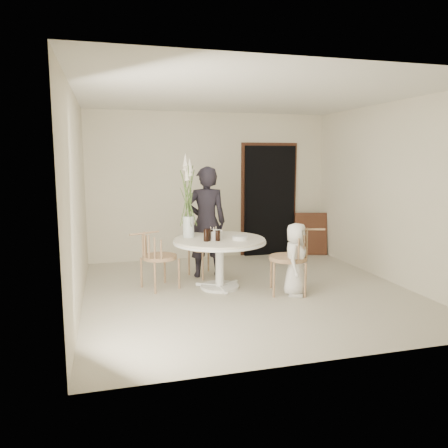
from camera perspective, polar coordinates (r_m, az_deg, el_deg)
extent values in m
plane|color=beige|center=(6.28, 3.14, -8.72)|extent=(4.50, 4.50, 0.00)
plane|color=silver|center=(6.06, 3.36, 16.47)|extent=(4.50, 4.50, 0.00)
plane|color=beige|center=(8.18, -1.74, 4.96)|extent=(4.50, 0.00, 4.50)
plane|color=beige|center=(3.96, 13.55, 0.83)|extent=(4.50, 0.00, 4.50)
plane|color=beige|center=(5.73, -18.67, 2.95)|extent=(0.00, 4.50, 4.50)
plane|color=beige|center=(7.06, 20.89, 3.82)|extent=(0.00, 4.50, 4.50)
cube|color=black|center=(8.49, 5.95, 3.02)|extent=(1.00, 0.10, 2.10)
cube|color=#4F311B|center=(8.52, 5.86, 3.44)|extent=(1.12, 0.03, 2.22)
cylinder|color=white|center=(6.41, -0.57, -8.16)|extent=(0.56, 0.56, 0.04)
cylinder|color=white|center=(6.33, -0.57, -5.34)|extent=(0.12, 0.12, 0.65)
cylinder|color=white|center=(6.25, -0.58, -2.32)|extent=(1.33, 1.33, 0.03)
cylinder|color=beige|center=(6.25, -0.58, -2.09)|extent=(1.30, 1.30, 0.04)
cube|color=#4F311B|center=(8.67, 11.29, -1.27)|extent=(0.64, 0.33, 0.82)
cylinder|color=tan|center=(6.75, -2.80, -5.58)|extent=(0.03, 0.03, 0.43)
cylinder|color=tan|center=(6.97, -0.21, -5.12)|extent=(0.03, 0.03, 0.43)
cylinder|color=tan|center=(7.06, -4.59, -4.97)|extent=(0.03, 0.03, 0.43)
cylinder|color=tan|center=(7.27, -2.06, -4.55)|extent=(0.03, 0.03, 0.43)
cylinder|color=tan|center=(6.96, -2.43, -3.17)|extent=(0.48, 0.48, 0.05)
cylinder|color=tan|center=(6.38, 6.17, -6.27)|extent=(0.03, 0.03, 0.48)
cylinder|color=tan|center=(5.97, 6.54, -7.31)|extent=(0.03, 0.03, 0.48)
cylinder|color=tan|center=(6.43, 9.95, -6.22)|extent=(0.03, 0.03, 0.48)
cylinder|color=tan|center=(6.03, 10.58, -7.25)|extent=(0.03, 0.03, 0.48)
cylinder|color=tan|center=(6.13, 8.36, -4.41)|extent=(0.53, 0.53, 0.05)
cylinder|color=tan|center=(6.35, -5.90, -6.48)|extent=(0.03, 0.03, 0.44)
cylinder|color=tan|center=(6.68, -7.75, -5.77)|extent=(0.03, 0.03, 0.44)
cylinder|color=tan|center=(6.16, -9.00, -7.03)|extent=(0.03, 0.03, 0.44)
cylinder|color=tan|center=(6.49, -10.74, -6.26)|extent=(0.03, 0.03, 0.44)
cylinder|color=tan|center=(6.36, -8.40, -4.28)|extent=(0.49, 0.49, 0.05)
imported|color=black|center=(6.86, -2.34, 0.23)|extent=(0.67, 0.47, 1.74)
imported|color=white|center=(6.06, 9.34, -4.57)|extent=(0.54, 0.58, 1.00)
cylinder|color=silver|center=(6.22, -1.35, -1.39)|extent=(0.25, 0.25, 0.12)
cylinder|color=beige|center=(6.20, -1.35, -0.62)|extent=(0.01, 0.01, 0.05)
cylinder|color=beige|center=(6.24, -1.06, -0.56)|extent=(0.01, 0.01, 0.05)
cylinder|color=beige|center=(6.21, -1.76, -0.60)|extent=(0.01, 0.01, 0.05)
cylinder|color=black|center=(6.03, -2.31, -1.47)|extent=(0.08, 0.08, 0.17)
cylinder|color=black|center=(6.06, -0.82, -1.53)|extent=(0.07, 0.07, 0.15)
cylinder|color=black|center=(6.07, -2.11, -1.39)|extent=(0.08, 0.08, 0.17)
cylinder|color=black|center=(6.14, -1.73, -1.42)|extent=(0.08, 0.08, 0.14)
cylinder|color=white|center=(6.15, 2.09, -1.83)|extent=(0.25, 0.25, 0.05)
cylinder|color=silver|center=(6.36, -4.67, -0.35)|extent=(0.16, 0.16, 0.31)
cylinder|color=#48662B|center=(6.33, -4.44, 3.10)|extent=(0.01, 0.01, 0.77)
cone|color=white|center=(6.30, -4.48, 6.57)|extent=(0.08, 0.08, 0.20)
cylinder|color=#48662B|center=(6.34, -4.65, 3.41)|extent=(0.01, 0.01, 0.83)
cone|color=white|center=(6.32, -4.69, 7.17)|extent=(0.08, 0.08, 0.20)
cylinder|color=#48662B|center=(6.33, -4.90, 3.70)|extent=(0.01, 0.01, 0.90)
cone|color=white|center=(6.31, -4.95, 7.76)|extent=(0.08, 0.08, 0.20)
cylinder|color=#48662B|center=(6.30, -5.02, 3.98)|extent=(0.01, 0.01, 0.96)
cone|color=white|center=(6.28, -5.08, 8.36)|extent=(0.08, 0.08, 0.20)
cylinder|color=#48662B|center=(6.29, -4.90, 3.06)|extent=(0.01, 0.01, 0.77)
cone|color=white|center=(6.26, -4.94, 6.56)|extent=(0.08, 0.08, 0.20)
cylinder|color=#48662B|center=(6.28, -4.65, 3.36)|extent=(0.01, 0.01, 0.83)
cone|color=white|center=(6.25, -4.70, 7.16)|extent=(0.08, 0.08, 0.20)
cylinder|color=#48662B|center=(6.29, -4.45, 3.68)|extent=(0.01, 0.01, 0.90)
cone|color=white|center=(6.27, -4.50, 7.76)|extent=(0.08, 0.08, 0.20)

